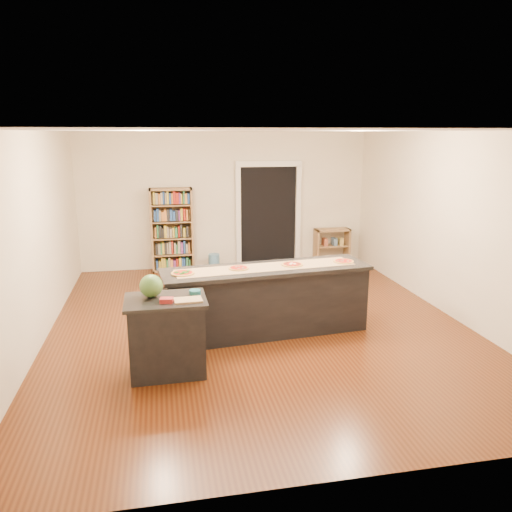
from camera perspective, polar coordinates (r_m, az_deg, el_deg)
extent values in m
cube|color=beige|center=(7.09, 0.31, 2.76)|extent=(6.00, 7.00, 2.80)
cube|color=#50250D|center=(7.49, 0.29, -7.79)|extent=(6.00, 7.00, 0.01)
cube|color=white|center=(6.96, 0.32, 14.11)|extent=(6.00, 7.00, 0.01)
cube|color=black|center=(10.70, 1.38, 4.62)|extent=(1.20, 0.02, 2.10)
cube|color=silver|center=(10.53, -2.03, 4.47)|extent=(0.10, 0.08, 2.10)
cube|color=silver|center=(10.81, 4.81, 4.67)|extent=(0.10, 0.08, 2.10)
cube|color=silver|center=(10.53, 1.47, 10.49)|extent=(1.40, 0.08, 0.12)
cube|color=black|center=(7.06, 1.16, -5.27)|extent=(2.82, 0.71, 0.91)
cube|color=black|center=(6.92, 1.18, -1.52)|extent=(2.90, 0.79, 0.05)
cube|color=black|center=(6.00, -10.13, -9.17)|extent=(0.85, 0.60, 0.88)
cube|color=black|center=(5.84, -10.32, -5.01)|extent=(0.93, 0.68, 0.04)
cube|color=#98754A|center=(10.31, -9.58, 2.95)|extent=(0.85, 0.30, 1.70)
cube|color=#98754A|center=(11.02, 8.65, 1.16)|extent=(0.75, 0.32, 0.75)
cylinder|color=teal|center=(10.38, -4.82, -0.69)|extent=(0.23, 0.23, 0.34)
cube|color=tan|center=(6.92, 1.15, -1.28)|extent=(2.55, 0.71, 0.00)
sphere|color=#144214|center=(5.88, -11.89, -3.37)|extent=(0.27, 0.27, 0.27)
cube|color=tan|center=(5.72, -7.77, -5.01)|extent=(0.32, 0.23, 0.02)
cube|color=maroon|center=(5.70, -10.19, -5.00)|extent=(0.16, 0.13, 0.05)
cylinder|color=#195966|center=(5.93, -6.99, -4.12)|extent=(0.14, 0.14, 0.05)
cylinder|color=#B38645|center=(6.66, -8.36, -1.95)|extent=(0.33, 0.33, 0.02)
cylinder|color=#A5190C|center=(6.65, -8.36, -1.88)|extent=(0.27, 0.27, 0.00)
cylinder|color=#B38645|center=(6.83, -1.99, -1.39)|extent=(0.28, 0.28, 0.02)
cylinder|color=#A5190C|center=(6.83, -1.99, -1.32)|extent=(0.23, 0.23, 0.00)
cylinder|color=#B38645|center=(7.04, 4.16, -0.97)|extent=(0.29, 0.29, 0.02)
cylinder|color=#A5190C|center=(7.04, 4.16, -0.90)|extent=(0.24, 0.24, 0.00)
cylinder|color=#B38645|center=(7.30, 9.97, -0.60)|extent=(0.30, 0.30, 0.02)
cylinder|color=#A5190C|center=(7.30, 9.97, -0.53)|extent=(0.24, 0.24, 0.00)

